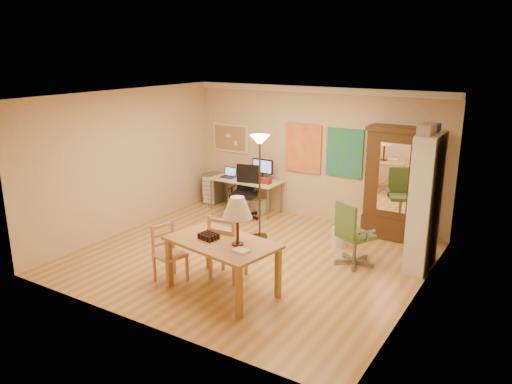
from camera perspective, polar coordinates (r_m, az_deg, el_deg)
The scene contains 16 objects.
floor at distance 8.52m, azimuth -0.81°, elevation -7.51°, with size 5.50×5.50×0.00m, color #A6753B.
crown_molding at distance 10.00m, azimuth 6.88°, elevation 11.54°, with size 5.50×0.08×0.12m, color white.
corkboard at distance 11.16m, azimuth -2.92°, elevation 6.19°, with size 0.90×0.04×0.62m, color tan.
art_panel_left at distance 10.27m, azimuth 5.42°, elevation 5.00°, with size 0.80×0.04×1.00m, color gold.
art_panel_right at distance 9.92m, azimuth 10.09°, elevation 4.43°, with size 0.75×0.04×0.95m, color teal.
dining_table at distance 7.01m, azimuth -3.30°, elevation -4.63°, with size 1.71×1.20×1.47m.
ladder_chair_back at distance 7.63m, azimuth -3.33°, elevation -6.49°, with size 0.52×0.50×1.03m.
ladder_chair_left at distance 7.68m, azimuth -9.92°, elevation -7.09°, with size 0.48×0.50×0.89m.
torchiere_lamp at distance 8.97m, azimuth 0.43°, elevation 4.10°, with size 0.35×0.35×1.93m.
computer_desk at distance 10.80m, azimuth -0.94°, elevation 0.03°, with size 1.54×0.67×1.17m.
office_chair_black at distance 10.39m, azimuth -1.28°, elevation -1.39°, with size 0.67×0.67×1.09m.
office_chair_green at distance 8.32m, azimuth 11.03°, elevation -6.29°, with size 0.66×0.66×1.07m.
drawer_cart at distance 11.43m, azimuth -4.89°, elevation 0.44°, with size 0.34×0.41×0.69m.
armoire at distance 9.48m, azimuth 15.71°, elevation 0.14°, with size 1.13×0.54×2.08m.
bookshelf at distance 8.21m, azimuth 18.74°, elevation -1.23°, with size 0.33×0.87×2.18m.
wastebin at distance 9.04m, azimuth 9.53°, elevation -5.10°, with size 0.29×0.29×0.36m, color silver.
Camera 1 is at (4.20, -6.58, 3.40)m, focal length 35.00 mm.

